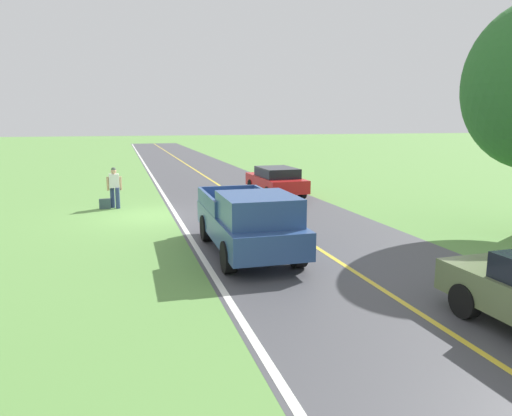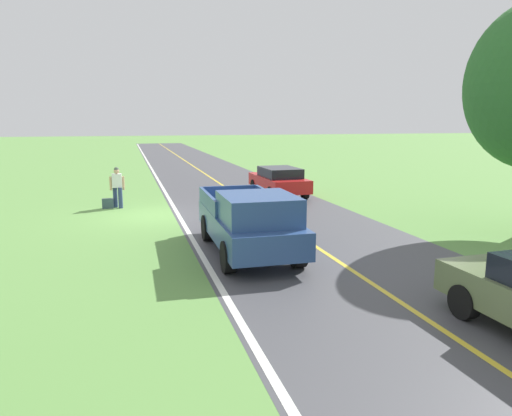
{
  "view_description": "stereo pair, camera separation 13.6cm",
  "coord_description": "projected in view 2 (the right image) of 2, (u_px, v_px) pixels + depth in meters",
  "views": [
    {
      "loc": [
        1.09,
        18.65,
        3.69
      ],
      "look_at": [
        -2.1,
        7.59,
        1.56
      ],
      "focal_mm": 33.18,
      "sensor_mm": 36.0,
      "label": 1
    },
    {
      "loc": [
        0.96,
        18.68,
        3.69
      ],
      "look_at": [
        -2.1,
        7.59,
        1.56
      ],
      "focal_mm": 33.18,
      "sensor_mm": 36.0,
      "label": 2
    }
  ],
  "objects": [
    {
      "name": "ground_plane",
      "position": [
        154.0,
        215.0,
        18.63
      ],
      "size": [
        200.0,
        200.0,
        0.0
      ],
      "primitive_type": "plane",
      "color": "#609347"
    },
    {
      "name": "road_surface",
      "position": [
        260.0,
        210.0,
        19.77
      ],
      "size": [
        7.18,
        120.0,
        0.0
      ],
      "primitive_type": "cube",
      "color": "#47474C",
      "rests_on": "ground"
    },
    {
      "name": "hitchhiker_walking",
      "position": [
        117.0,
        185.0,
        20.12
      ],
      "size": [
        0.62,
        0.52,
        1.75
      ],
      "color": "navy",
      "rests_on": "ground"
    },
    {
      "name": "lane_edge_line",
      "position": [
        178.0,
        214.0,
        18.88
      ],
      "size": [
        0.16,
        117.6,
        0.0
      ],
      "primitive_type": "cube",
      "color": "silver",
      "rests_on": "ground"
    },
    {
      "name": "pickup_truck_passing",
      "position": [
        250.0,
        221.0,
        13.04
      ],
      "size": [
        2.15,
        5.43,
        1.82
      ],
      "color": "#2D4C84",
      "rests_on": "ground"
    },
    {
      "name": "suitcase_carried",
      "position": [
        108.0,
        203.0,
        20.09
      ],
      "size": [
        0.47,
        0.21,
        0.42
      ],
      "primitive_type": "cube",
      "rotation": [
        0.0,
        0.0,
        1.54
      ],
      "color": "#384C56",
      "rests_on": "ground"
    },
    {
      "name": "sedan_near_oncoming",
      "position": [
        279.0,
        180.0,
        23.46
      ],
      "size": [
        2.0,
        4.44,
        1.41
      ],
      "color": "red",
      "rests_on": "ground"
    },
    {
      "name": "lane_centre_line",
      "position": [
        260.0,
        210.0,
        19.77
      ],
      "size": [
        0.14,
        117.6,
        0.0
      ],
      "primitive_type": "cube",
      "color": "gold",
      "rests_on": "ground"
    }
  ]
}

